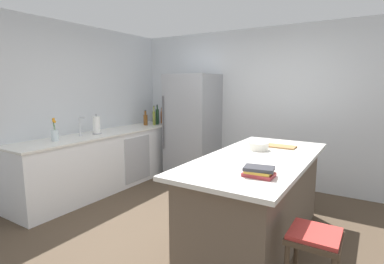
# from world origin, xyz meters

# --- Properties ---
(ground_plane) EXTENTS (7.20, 7.20, 0.00)m
(ground_plane) POSITION_xyz_m (0.00, 0.00, 0.00)
(ground_plane) COLOR #4C3D2D
(wall_rear) EXTENTS (6.00, 0.10, 2.60)m
(wall_rear) POSITION_xyz_m (0.00, 2.25, 1.30)
(wall_rear) COLOR silver
(wall_rear) RESTS_ON ground_plane
(wall_left) EXTENTS (0.10, 6.00, 2.60)m
(wall_left) POSITION_xyz_m (-2.45, 0.00, 1.30)
(wall_left) COLOR silver
(wall_left) RESTS_ON ground_plane
(counter_run_left) EXTENTS (0.69, 3.04, 0.92)m
(counter_run_left) POSITION_xyz_m (-2.07, 0.60, 0.46)
(counter_run_left) COLOR white
(counter_run_left) RESTS_ON ground_plane
(kitchen_island) EXTENTS (0.99, 2.21, 0.94)m
(kitchen_island) POSITION_xyz_m (0.60, 0.26, 0.47)
(kitchen_island) COLOR brown
(kitchen_island) RESTS_ON ground_plane
(refrigerator) EXTENTS (0.81, 0.77, 1.86)m
(refrigerator) POSITION_xyz_m (-1.19, 1.83, 0.93)
(refrigerator) COLOR #93969B
(refrigerator) RESTS_ON ground_plane
(bar_stool) EXTENTS (0.36, 0.36, 0.64)m
(bar_stool) POSITION_xyz_m (1.29, -0.50, 0.52)
(bar_stool) COLOR #473828
(bar_stool) RESTS_ON ground_plane
(sink_faucet) EXTENTS (0.15, 0.05, 0.30)m
(sink_faucet) POSITION_xyz_m (-2.12, 0.17, 1.07)
(sink_faucet) COLOR silver
(sink_faucet) RESTS_ON counter_run_left
(flower_vase) EXTENTS (0.09, 0.09, 0.32)m
(flower_vase) POSITION_xyz_m (-2.08, -0.27, 1.01)
(flower_vase) COLOR silver
(flower_vase) RESTS_ON counter_run_left
(paper_towel_roll) EXTENTS (0.14, 0.14, 0.31)m
(paper_towel_roll) POSITION_xyz_m (-2.07, 0.43, 1.05)
(paper_towel_roll) COLOR gray
(paper_towel_roll) RESTS_ON counter_run_left
(vinegar_bottle) EXTENTS (0.05, 0.05, 0.31)m
(vinegar_bottle) POSITION_xyz_m (-2.01, 1.99, 1.04)
(vinegar_bottle) COLOR #994C23
(vinegar_bottle) RESTS_ON counter_run_left
(syrup_bottle) EXTENTS (0.06, 0.06, 0.27)m
(syrup_bottle) POSITION_xyz_m (-2.05, 1.90, 1.02)
(syrup_bottle) COLOR #5B3319
(syrup_bottle) RESTS_ON counter_run_left
(wine_bottle) EXTENTS (0.06, 0.06, 0.38)m
(wine_bottle) POSITION_xyz_m (-1.98, 1.82, 1.07)
(wine_bottle) COLOR #19381E
(wine_bottle) RESTS_ON counter_run_left
(olive_oil_bottle) EXTENTS (0.05, 0.05, 0.36)m
(olive_oil_bottle) POSITION_xyz_m (-1.98, 1.72, 1.06)
(olive_oil_bottle) COLOR olive
(olive_oil_bottle) RESTS_ON counter_run_left
(whiskey_bottle) EXTENTS (0.08, 0.08, 0.28)m
(whiskey_bottle) POSITION_xyz_m (-2.10, 1.61, 1.03)
(whiskey_bottle) COLOR brown
(whiskey_bottle) RESTS_ON counter_run_left
(cookbook_stack) EXTENTS (0.26, 0.21, 0.08)m
(cookbook_stack) POSITION_xyz_m (0.83, -0.39, 0.98)
(cookbook_stack) COLOR #A83338
(cookbook_stack) RESTS_ON kitchen_island
(mixing_bowl) EXTENTS (0.23, 0.23, 0.09)m
(mixing_bowl) POSITION_xyz_m (0.49, 0.57, 0.98)
(mixing_bowl) COLOR silver
(mixing_bowl) RESTS_ON kitchen_island
(cutting_board) EXTENTS (0.34, 0.19, 0.02)m
(cutting_board) POSITION_xyz_m (0.66, 0.85, 0.95)
(cutting_board) COLOR #9E7042
(cutting_board) RESTS_ON kitchen_island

